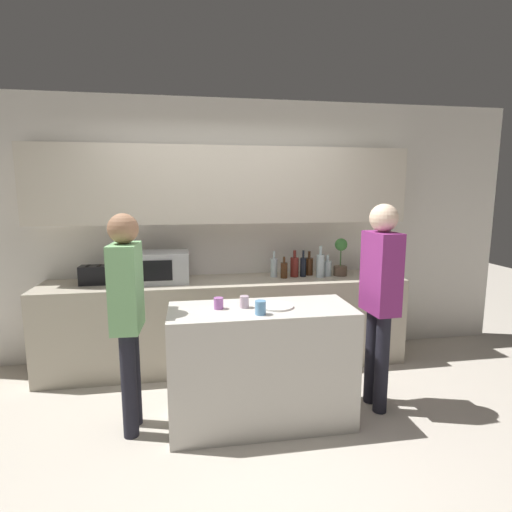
{
  "coord_description": "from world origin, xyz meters",
  "views": [
    {
      "loc": [
        -0.35,
        -2.51,
        1.76
      ],
      "look_at": [
        0.16,
        0.56,
        1.26
      ],
      "focal_mm": 28.0,
      "sensor_mm": 36.0,
      "label": 1
    }
  ],
  "objects_px": {
    "bottle_5": "(320,265)",
    "person_center": "(127,306)",
    "bottle_6": "(327,268)",
    "bottle_1": "(284,270)",
    "bottle_4": "(309,266)",
    "cup_1": "(244,302)",
    "microwave": "(162,267)",
    "bottle_2": "(294,267)",
    "plate_on_island": "(276,306)",
    "person_left": "(380,289)",
    "bottle_3": "(303,267)",
    "bottle_0": "(274,267)",
    "toaster": "(94,275)",
    "potted_plant": "(341,257)",
    "cup_2": "(219,303)",
    "cup_0": "(260,308)"
  },
  "relations": [
    {
      "from": "potted_plant",
      "to": "bottle_2",
      "type": "relative_size",
      "value": 1.42
    },
    {
      "from": "cup_0",
      "to": "cup_2",
      "type": "bearing_deg",
      "value": 146.45
    },
    {
      "from": "bottle_4",
      "to": "person_left",
      "type": "height_order",
      "value": "person_left"
    },
    {
      "from": "bottle_6",
      "to": "plate_on_island",
      "type": "relative_size",
      "value": 0.85
    },
    {
      "from": "bottle_4",
      "to": "cup_0",
      "type": "relative_size",
      "value": 2.59
    },
    {
      "from": "plate_on_island",
      "to": "cup_2",
      "type": "height_order",
      "value": "cup_2"
    },
    {
      "from": "bottle_2",
      "to": "bottle_4",
      "type": "xyz_separation_m",
      "value": [
        0.17,
        0.05,
        -0.01
      ]
    },
    {
      "from": "bottle_4",
      "to": "person_center",
      "type": "bearing_deg",
      "value": -145.83
    },
    {
      "from": "microwave",
      "to": "toaster",
      "type": "relative_size",
      "value": 2.0
    },
    {
      "from": "cup_2",
      "to": "person_left",
      "type": "xyz_separation_m",
      "value": [
        1.28,
        0.03,
        0.04
      ]
    },
    {
      "from": "cup_1",
      "to": "bottle_2",
      "type": "bearing_deg",
      "value": 58.68
    },
    {
      "from": "plate_on_island",
      "to": "cup_2",
      "type": "xyz_separation_m",
      "value": [
        -0.43,
        0.03,
        0.03
      ]
    },
    {
      "from": "bottle_6",
      "to": "cup_0",
      "type": "xyz_separation_m",
      "value": [
        -0.94,
        -1.28,
        -0.01
      ]
    },
    {
      "from": "bottle_3",
      "to": "person_center",
      "type": "relative_size",
      "value": 0.17
    },
    {
      "from": "bottle_1",
      "to": "bottle_5",
      "type": "xyz_separation_m",
      "value": [
        0.38,
        -0.02,
        0.04
      ]
    },
    {
      "from": "bottle_4",
      "to": "plate_on_island",
      "type": "relative_size",
      "value": 0.98
    },
    {
      "from": "bottle_0",
      "to": "bottle_2",
      "type": "relative_size",
      "value": 0.97
    },
    {
      "from": "bottle_4",
      "to": "cup_2",
      "type": "bearing_deg",
      "value": -131.82
    },
    {
      "from": "bottle_5",
      "to": "person_center",
      "type": "height_order",
      "value": "person_center"
    },
    {
      "from": "bottle_0",
      "to": "bottle_2",
      "type": "height_order",
      "value": "bottle_2"
    },
    {
      "from": "microwave",
      "to": "person_center",
      "type": "xyz_separation_m",
      "value": [
        -0.18,
        -1.07,
        -0.08
      ]
    },
    {
      "from": "toaster",
      "to": "plate_on_island",
      "type": "height_order",
      "value": "toaster"
    },
    {
      "from": "bottle_3",
      "to": "person_center",
      "type": "bearing_deg",
      "value": -146.06
    },
    {
      "from": "plate_on_island",
      "to": "bottle_5",
      "type": "bearing_deg",
      "value": 56.9
    },
    {
      "from": "potted_plant",
      "to": "bottle_4",
      "type": "bearing_deg",
      "value": 166.69
    },
    {
      "from": "potted_plant",
      "to": "bottle_0",
      "type": "height_order",
      "value": "potted_plant"
    },
    {
      "from": "plate_on_island",
      "to": "person_center",
      "type": "height_order",
      "value": "person_center"
    },
    {
      "from": "bottle_0",
      "to": "plate_on_island",
      "type": "height_order",
      "value": "bottle_0"
    },
    {
      "from": "microwave",
      "to": "cup_2",
      "type": "bearing_deg",
      "value": -66.51
    },
    {
      "from": "bottle_1",
      "to": "cup_2",
      "type": "height_order",
      "value": "bottle_1"
    },
    {
      "from": "toaster",
      "to": "bottle_6",
      "type": "relative_size",
      "value": 1.17
    },
    {
      "from": "toaster",
      "to": "bottle_4",
      "type": "xyz_separation_m",
      "value": [
        2.15,
        0.08,
        0.01
      ]
    },
    {
      "from": "cup_0",
      "to": "cup_2",
      "type": "distance_m",
      "value": 0.34
    },
    {
      "from": "bottle_6",
      "to": "bottle_1",
      "type": "bearing_deg",
      "value": -176.21
    },
    {
      "from": "bottle_5",
      "to": "cup_0",
      "type": "relative_size",
      "value": 3.29
    },
    {
      "from": "bottle_0",
      "to": "bottle_6",
      "type": "distance_m",
      "value": 0.57
    },
    {
      "from": "bottle_5",
      "to": "toaster",
      "type": "bearing_deg",
      "value": 178.85
    },
    {
      "from": "bottle_0",
      "to": "person_left",
      "type": "height_order",
      "value": "person_left"
    },
    {
      "from": "microwave",
      "to": "bottle_1",
      "type": "xyz_separation_m",
      "value": [
        1.22,
        -0.03,
        -0.07
      ]
    },
    {
      "from": "plate_on_island",
      "to": "cup_2",
      "type": "bearing_deg",
      "value": 176.39
    },
    {
      "from": "plate_on_island",
      "to": "person_left",
      "type": "xyz_separation_m",
      "value": [
        0.86,
        0.06,
        0.08
      ]
    },
    {
      "from": "microwave",
      "to": "bottle_2",
      "type": "height_order",
      "value": "microwave"
    },
    {
      "from": "microwave",
      "to": "bottle_5",
      "type": "bearing_deg",
      "value": -1.55
    },
    {
      "from": "plate_on_island",
      "to": "person_left",
      "type": "distance_m",
      "value": 0.86
    },
    {
      "from": "cup_1",
      "to": "bottle_4",
      "type": "bearing_deg",
      "value": 53.91
    },
    {
      "from": "bottle_5",
      "to": "cup_0",
      "type": "xyz_separation_m",
      "value": [
        -0.85,
        -1.23,
        -0.05
      ]
    },
    {
      "from": "bottle_5",
      "to": "cup_1",
      "type": "distance_m",
      "value": 1.41
    },
    {
      "from": "microwave",
      "to": "person_center",
      "type": "relative_size",
      "value": 0.32
    },
    {
      "from": "bottle_4",
      "to": "cup_1",
      "type": "xyz_separation_m",
      "value": [
        -0.85,
        -1.17,
        -0.03
      ]
    },
    {
      "from": "toaster",
      "to": "plate_on_island",
      "type": "xyz_separation_m",
      "value": [
        1.54,
        -1.12,
        -0.06
      ]
    }
  ]
}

